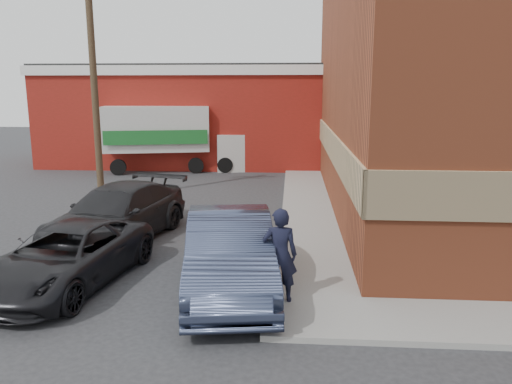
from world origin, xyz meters
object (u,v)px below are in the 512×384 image
(warehouse, at_px, (192,114))
(man, at_px, (280,255))
(suv_b, at_px, (117,214))
(box_truck, at_px, (170,134))
(sedan, at_px, (230,253))
(utility_pole, at_px, (94,78))
(suv_a, at_px, (67,256))

(warehouse, xyz_separation_m, man, (5.80, -20.25, -1.73))
(suv_b, bearing_deg, box_truck, 110.65)
(warehouse, distance_m, sedan, 20.15)
(man, relative_size, box_truck, 0.27)
(man, bearing_deg, box_truck, -68.30)
(warehouse, distance_m, suv_b, 16.31)
(utility_pole, distance_m, man, 12.34)
(utility_pole, relative_size, suv_a, 1.86)
(man, height_order, box_truck, box_truck)
(suv_a, bearing_deg, utility_pole, 116.11)
(suv_a, height_order, suv_b, suv_b)
(suv_a, xyz_separation_m, box_truck, (-1.42, 15.64, 1.31))
(box_truck, bearing_deg, utility_pole, -110.84)
(sedan, distance_m, suv_a, 3.69)
(suv_b, bearing_deg, sedan, -27.95)
(sedan, relative_size, suv_a, 1.07)
(utility_pole, distance_m, suv_b, 6.95)
(sedan, bearing_deg, man, -42.12)
(utility_pole, distance_m, sedan, 11.21)
(utility_pole, distance_m, suv_a, 9.75)
(man, xyz_separation_m, suv_b, (-4.82, 4.10, -0.29))
(warehouse, distance_m, box_truck, 3.97)
(warehouse, bearing_deg, utility_pole, -97.77)
(man, distance_m, sedan, 1.36)
(utility_pole, height_order, sedan, utility_pole)
(utility_pole, height_order, box_truck, utility_pole)
(sedan, distance_m, suv_b, 5.00)
(warehouse, xyz_separation_m, box_truck, (-0.42, -3.86, -0.83))
(warehouse, bearing_deg, man, -74.02)
(suv_b, height_order, box_truck, box_truck)
(suv_b, bearing_deg, man, -26.26)
(man, bearing_deg, utility_pole, -50.80)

